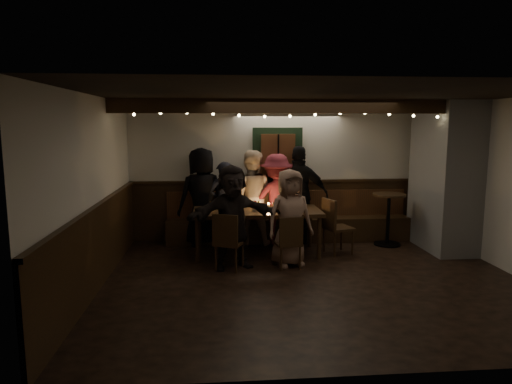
{
  "coord_description": "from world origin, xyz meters",
  "views": [
    {
      "loc": [
        -1.35,
        -6.18,
        2.22
      ],
      "look_at": [
        -0.68,
        1.6,
        1.05
      ],
      "focal_mm": 32.0,
      "sensor_mm": 36.0,
      "label": 1
    }
  ],
  "objects": [
    {
      "name": "chair_near_right",
      "position": [
        -0.26,
        0.55,
        0.47
      ],
      "size": [
        0.43,
        0.43,
        0.83
      ],
      "color": "black",
      "rests_on": "ground"
    },
    {
      "name": "person_b",
      "position": [
        -1.24,
        2.12,
        0.77
      ],
      "size": [
        0.64,
        0.51,
        1.54
      ],
      "primitive_type": "imported",
      "rotation": [
        0.0,
        0.0,
        3.43
      ],
      "color": "black",
      "rests_on": "ground"
    },
    {
      "name": "room",
      "position": [
        1.07,
        1.42,
        1.07
      ],
      "size": [
        6.02,
        5.01,
        2.62
      ],
      "color": "black",
      "rests_on": "ground"
    },
    {
      "name": "person_c",
      "position": [
        -0.73,
        2.13,
        0.87
      ],
      "size": [
        0.95,
        0.81,
        1.74
      ],
      "primitive_type": "imported",
      "rotation": [
        0.0,
        0.0,
        2.96
      ],
      "color": "beige",
      "rests_on": "ground"
    },
    {
      "name": "person_g",
      "position": [
        -0.23,
        0.74,
        0.77
      ],
      "size": [
        0.85,
        0.67,
        1.53
      ],
      "primitive_type": "imported",
      "rotation": [
        0.0,
        0.0,
        0.26
      ],
      "color": "#936E5A",
      "rests_on": "ground"
    },
    {
      "name": "chair_near_left",
      "position": [
        -1.21,
        0.54,
        0.5
      ],
      "size": [
        0.52,
        0.52,
        0.89
      ],
      "color": "black",
      "rests_on": "ground"
    },
    {
      "name": "person_a",
      "position": [
        -1.64,
        2.12,
        0.9
      ],
      "size": [
        1.03,
        0.88,
        1.8
      ],
      "primitive_type": "imported",
      "rotation": [
        0.0,
        0.0,
        3.57
      ],
      "color": "black",
      "rests_on": "ground"
    },
    {
      "name": "high_top",
      "position": [
        1.78,
        1.8,
        0.6
      ],
      "size": [
        0.6,
        0.6,
        0.96
      ],
      "color": "black",
      "rests_on": "ground"
    },
    {
      "name": "person_e",
      "position": [
        0.17,
        2.08,
        0.91
      ],
      "size": [
        1.15,
        0.72,
        1.82
      ],
      "primitive_type": "imported",
      "rotation": [
        0.0,
        0.0,
        2.86
      ],
      "color": "black",
      "rests_on": "ground"
    },
    {
      "name": "dining_table",
      "position": [
        -0.68,
        1.4,
        0.7
      ],
      "size": [
        2.16,
        0.92,
        0.93
      ],
      "color": "black",
      "rests_on": "ground"
    },
    {
      "name": "person_d",
      "position": [
        -0.27,
        2.04,
        0.84
      ],
      "size": [
        1.16,
        0.78,
        1.68
      ],
      "primitive_type": "imported",
      "rotation": [
        0.0,
        0.0,
        3.29
      ],
      "color": "maroon",
      "rests_on": "ground"
    },
    {
      "name": "chair_end",
      "position": [
        0.63,
        1.3,
        0.54
      ],
      "size": [
        0.54,
        0.54,
        0.96
      ],
      "color": "black",
      "rests_on": "ground"
    },
    {
      "name": "person_f",
      "position": [
        -1.12,
        0.68,
        0.8
      ],
      "size": [
        1.57,
        0.87,
        1.61
      ],
      "primitive_type": "imported",
      "rotation": [
        0.0,
        0.0,
        0.28
      ],
      "color": "black",
      "rests_on": "ground"
    }
  ]
}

